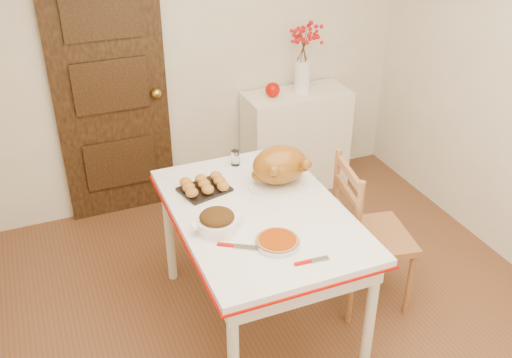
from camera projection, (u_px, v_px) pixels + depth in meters
name	position (u px, v px, depth m)	size (l,w,h in m)	color
floor	(305.00, 345.00, 3.57)	(3.50, 4.00, 0.00)	brown
wall_back	(197.00, 52.00, 4.54)	(3.50, 0.00, 2.50)	silver
door_back	(111.00, 93.00, 4.39)	(0.85, 0.06, 2.06)	black
sideboard	(296.00, 140.00, 5.02)	(0.88, 0.39, 0.88)	white
kitchen_table	(259.00, 268.00, 3.55)	(0.96, 1.40, 0.84)	white
chair_oak	(373.00, 234.00, 3.69)	(0.46, 0.46, 1.04)	#A06C39
berry_vase	(303.00, 59.00, 4.68)	(0.29, 0.29, 0.56)	white
apple	(273.00, 90.00, 4.70)	(0.12, 0.12, 0.12)	#B20800
turkey_platter	(280.00, 167.00, 3.52)	(0.40, 0.32, 0.25)	#8E5115
pumpkin_pie	(277.00, 241.00, 3.04)	(0.23, 0.23, 0.05)	#8B2E02
stuffing_dish	(217.00, 221.00, 3.15)	(0.28, 0.22, 0.11)	#4F2D0D
rolls_tray	(204.00, 185.00, 3.51)	(0.28, 0.22, 0.07)	#9B6822
pie_server	(312.00, 261.00, 2.93)	(0.19, 0.05, 0.01)	silver
carving_knife	(241.00, 246.00, 3.03)	(0.25, 0.06, 0.01)	silver
drinking_glass	(235.00, 158.00, 3.79)	(0.06, 0.06, 0.10)	white
shaker_pair	(275.00, 153.00, 3.86)	(0.09, 0.03, 0.09)	white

